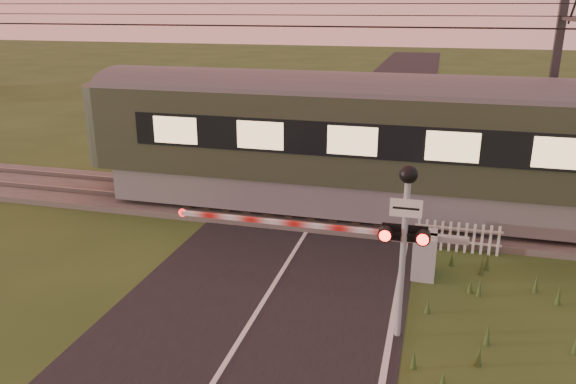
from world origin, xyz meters
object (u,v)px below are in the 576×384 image
(boom_gate, at_px, (408,250))
(catenary_mast, at_px, (552,89))
(picket_fence, at_px, (458,237))
(crossing_signal, at_px, (405,222))

(boom_gate, relative_size, catenary_mast, 1.01)
(picket_fence, height_order, catenary_mast, catenary_mast)
(catenary_mast, bearing_deg, crossing_signal, -113.09)
(boom_gate, bearing_deg, catenary_mast, 57.64)
(crossing_signal, bearing_deg, picket_fence, 74.97)
(picket_fence, bearing_deg, crossing_signal, -105.03)
(boom_gate, height_order, picket_fence, boom_gate)
(boom_gate, bearing_deg, picket_fence, 53.49)
(boom_gate, relative_size, picket_fence, 3.30)
(crossing_signal, xyz_separation_m, catenary_mast, (3.61, 8.47, 1.36))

